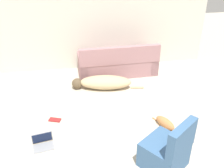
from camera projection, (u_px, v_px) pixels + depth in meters
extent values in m
cube|color=beige|center=(85.00, 18.00, 6.35)|extent=(6.57, 0.06, 2.74)
cube|color=#A3757A|center=(117.00, 66.00, 6.56)|extent=(2.03, 0.81, 0.42)
cube|color=#A3757A|center=(120.00, 55.00, 6.08)|extent=(2.02, 0.19, 0.43)
cube|color=#A3757A|center=(150.00, 61.00, 6.68)|extent=(0.22, 0.77, 0.56)
cube|color=#A3757A|center=(83.00, 66.00, 6.37)|extent=(0.22, 0.77, 0.56)
ellipsoid|color=tan|center=(106.00, 82.00, 5.86)|extent=(1.26, 0.63, 0.32)
sphere|color=brown|center=(77.00, 84.00, 5.88)|extent=(0.29, 0.29, 0.25)
cylinder|color=tan|center=(137.00, 87.00, 5.92)|extent=(0.30, 0.10, 0.05)
ellipsoid|color=#BC7A47|center=(165.00, 123.00, 4.62)|extent=(0.33, 0.46, 0.18)
sphere|color=tan|center=(175.00, 131.00, 4.46)|extent=(0.13, 0.13, 0.10)
cylinder|color=#BC7A47|center=(155.00, 119.00, 4.85)|extent=(0.07, 0.11, 0.02)
cube|color=gray|center=(44.00, 147.00, 4.16)|extent=(0.37, 0.27, 0.02)
cube|color=gray|center=(42.00, 137.00, 4.21)|extent=(0.35, 0.11, 0.21)
cube|color=#0F1938|center=(42.00, 138.00, 4.20)|extent=(0.32, 0.10, 0.19)
cube|color=maroon|center=(55.00, 120.00, 4.82)|extent=(0.25, 0.19, 0.02)
cube|color=#385B84|center=(164.00, 154.00, 3.74)|extent=(0.82, 0.82, 0.43)
cube|color=#385B84|center=(182.00, 139.00, 3.39)|extent=(0.55, 0.45, 0.45)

